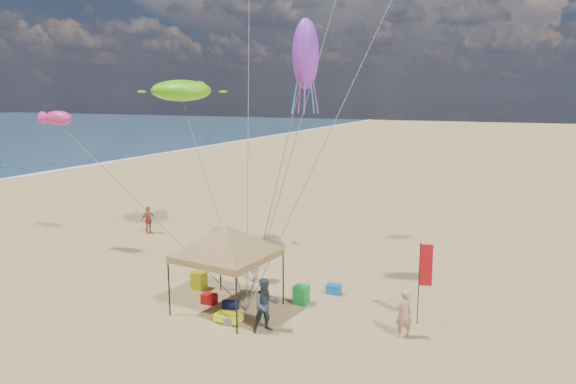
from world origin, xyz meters
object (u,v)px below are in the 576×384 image
(cooler_red, at_px, (209,299))
(person_near_c, at_px, (254,260))
(canopy_tent, at_px, (226,229))
(feather_flag, at_px, (424,270))
(person_near_b, at_px, (266,305))
(person_far_a, at_px, (148,220))
(cooler_blue, at_px, (334,289))
(chair_yellow, at_px, (199,281))
(chair_green, at_px, (301,295))
(person_near_a, at_px, (404,313))
(beach_cart, at_px, (228,317))

(cooler_red, height_order, person_near_c, person_near_c)
(canopy_tent, height_order, feather_flag, canopy_tent)
(person_near_b, bearing_deg, person_far_a, 99.54)
(cooler_blue, bearing_deg, chair_yellow, -161.32)
(chair_green, height_order, person_near_a, person_near_a)
(chair_green, distance_m, person_near_b, 2.68)
(chair_green, distance_m, person_near_a, 4.27)
(feather_flag, relative_size, cooler_red, 5.31)
(chair_yellow, bearing_deg, canopy_tent, -31.90)
(person_near_c, bearing_deg, beach_cart, 122.69)
(cooler_red, xyz_separation_m, chair_yellow, (-1.20, 1.13, 0.16))
(feather_flag, bearing_deg, person_far_a, 160.27)
(canopy_tent, distance_m, feather_flag, 6.94)
(feather_flag, xyz_separation_m, person_near_b, (-4.59, -2.68, -1.02))
(cooler_blue, bearing_deg, person_near_a, -38.85)
(canopy_tent, bearing_deg, beach_cart, -58.99)
(feather_flag, bearing_deg, chair_yellow, -177.84)
(canopy_tent, relative_size, person_far_a, 3.78)
(chair_yellow, bearing_deg, chair_green, 3.64)
(chair_green, bearing_deg, feather_flag, 0.72)
(cooler_blue, xyz_separation_m, beach_cart, (-2.38, -4.04, 0.01))
(canopy_tent, distance_m, person_near_a, 6.67)
(cooler_red, distance_m, person_near_c, 2.97)
(cooler_red, height_order, person_near_b, person_near_b)
(canopy_tent, bearing_deg, chair_green, 36.00)
(chair_green, relative_size, chair_yellow, 1.00)
(chair_yellow, relative_size, person_far_a, 0.45)
(feather_flag, distance_m, chair_green, 4.71)
(cooler_red, bearing_deg, beach_cart, -37.85)
(cooler_blue, xyz_separation_m, chair_green, (-0.77, -1.45, 0.16))
(chair_green, distance_m, beach_cart, 3.06)
(feather_flag, relative_size, person_near_c, 1.54)
(person_near_b, bearing_deg, beach_cart, 134.59)
(chair_green, xyz_separation_m, person_near_a, (4.07, -1.21, 0.47))
(person_far_a, bearing_deg, person_near_c, -104.11)
(chair_green, xyz_separation_m, person_near_b, (-0.15, -2.62, 0.55))
(feather_flag, xyz_separation_m, person_near_c, (-7.17, 1.39, -0.99))
(beach_cart, bearing_deg, cooler_red, 142.15)
(feather_flag, height_order, chair_yellow, feather_flag)
(beach_cart, bearing_deg, person_near_b, -1.07)
(person_near_c, height_order, person_far_a, person_near_c)
(person_near_b, height_order, person_far_a, person_near_b)
(cooler_red, xyz_separation_m, person_near_b, (2.98, -1.21, 0.71))
(canopy_tent, distance_m, beach_cart, 3.06)
(cooler_red, xyz_separation_m, chair_green, (3.14, 1.41, 0.16))
(canopy_tent, relative_size, beach_cart, 6.52)
(chair_green, distance_m, chair_yellow, 4.34)
(person_near_b, bearing_deg, chair_green, 42.32)
(person_far_a, bearing_deg, cooler_red, -118.11)
(cooler_red, relative_size, chair_green, 0.77)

